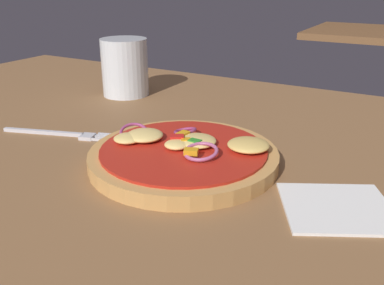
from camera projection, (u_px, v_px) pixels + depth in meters
The scene contains 5 objects.
dining_table at pixel (178, 169), 0.51m from camera, with size 1.37×0.85×0.03m.
pizza at pixel (184, 155), 0.49m from camera, with size 0.22×0.22×0.03m.
fork at pixel (65, 134), 0.58m from camera, with size 0.16×0.06×0.00m.
beer_glass at pixel (125, 70), 0.76m from camera, with size 0.08×0.08×0.10m.
napkin at pixel (337, 208), 0.40m from camera, with size 0.13×0.13×0.00m.
Camera 1 is at (0.24, -0.39, 0.23)m, focal length 39.56 mm.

